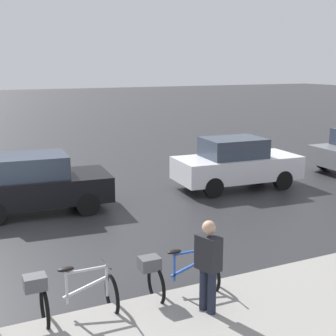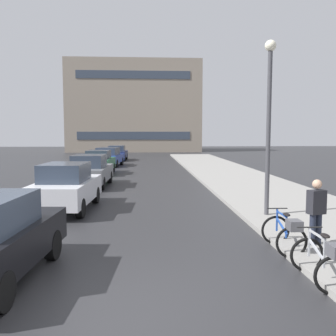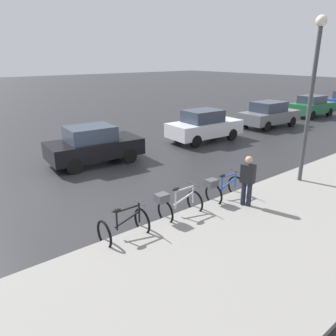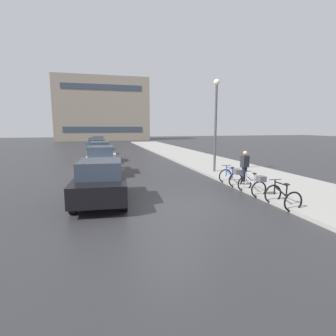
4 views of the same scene
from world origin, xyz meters
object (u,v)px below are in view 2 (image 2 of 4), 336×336
object	(u,v)px
car_navy	(117,153)
pedestrian	(316,210)
car_white	(66,187)
bicycle_second	(323,259)
bicycle_third	(286,232)
car_green	(99,162)
car_blue	(108,157)
car_grey	(90,171)
streetlamp	(269,110)

from	to	relation	value
car_navy	pedestrian	distance (m)	30.04
car_white	car_navy	size ratio (longest dim) A/B	1.07
bicycle_second	car_navy	size ratio (longest dim) A/B	0.36
bicycle_third	car_green	xyz separation A→B (m)	(-6.29, 16.97, 0.31)
car_white	bicycle_second	bearing A→B (deg)	-49.66
car_white	car_green	distance (m)	11.78
bicycle_third	car_white	bearing A→B (deg)	139.23
bicycle_second	car_green	xyz separation A→B (m)	(-6.27, 18.84, 0.31)
car_blue	car_white	bearing A→B (deg)	-89.30
car_navy	car_blue	bearing A→B (deg)	-92.19
car_grey	car_navy	distance (m)	18.31
car_navy	streetlamp	xyz separation A→B (m)	(6.68, -26.05, 2.72)
car_navy	streetlamp	bearing A→B (deg)	-75.62
bicycle_third	car_navy	size ratio (longest dim) A/B	0.35
car_grey	car_green	xyz separation A→B (m)	(-0.25, 5.84, -0.02)
car_grey	car_white	bearing A→B (deg)	-89.83
car_green	car_navy	distance (m)	12.47
bicycle_second	car_blue	size ratio (longest dim) A/B	0.33
car_white	car_green	world-z (taller)	car_white
car_white	car_navy	world-z (taller)	car_white
car_green	car_blue	bearing A→B (deg)	89.58
car_blue	pedestrian	distance (m)	23.90
car_blue	car_navy	world-z (taller)	car_blue
pedestrian	car_green	bearing A→B (deg)	112.85
car_navy	streetlamp	world-z (taller)	streetlamp
car_grey	car_blue	bearing A→B (deg)	90.97
car_navy	pedestrian	size ratio (longest dim) A/B	2.37
car_white	streetlamp	distance (m)	7.43
bicycle_third	car_blue	xyz separation A→B (m)	(-6.24, 23.02, 0.30)
bicycle_third	car_green	distance (m)	18.10
car_grey	car_blue	world-z (taller)	car_grey
car_white	car_blue	bearing A→B (deg)	90.70
bicycle_third	car_grey	world-z (taller)	car_grey
bicycle_second	bicycle_third	xyz separation A→B (m)	(0.02, 1.87, -0.01)
bicycle_third	pedestrian	size ratio (longest dim) A/B	0.82
car_green	pedestrian	size ratio (longest dim) A/B	2.31
bicycle_second	car_blue	xyz separation A→B (m)	(-6.22, 24.90, 0.30)
bicycle_second	car_grey	world-z (taller)	car_grey
car_white	car_navy	xyz separation A→B (m)	(0.03, 24.25, -0.08)
car_white	car_grey	world-z (taller)	car_white
car_white	streetlamp	xyz separation A→B (m)	(6.70, -1.80, 2.64)
bicycle_second	bicycle_third	world-z (taller)	bicycle_second
car_green	streetlamp	size ratio (longest dim) A/B	0.69
car_grey	streetlamp	xyz separation A→B (m)	(6.72, -7.73, 2.66)
car_white	car_grey	bearing A→B (deg)	90.17
pedestrian	streetlamp	world-z (taller)	streetlamp
car_blue	pedestrian	world-z (taller)	pedestrian
car_navy	pedestrian	xyz separation A→B (m)	(6.79, -29.26, 0.19)
bicycle_third	bicycle_second	bearing A→B (deg)	-90.70
car_white	car_blue	world-z (taller)	car_white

